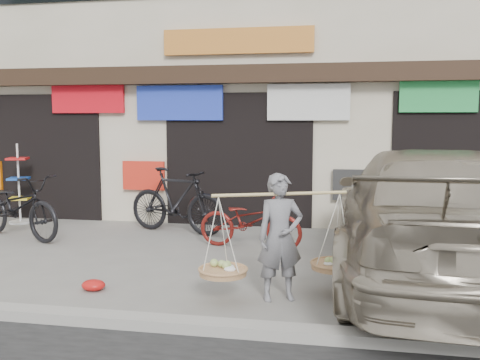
% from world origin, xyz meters
% --- Properties ---
extents(ground, '(70.00, 70.00, 0.00)m').
position_xyz_m(ground, '(0.00, 0.00, 0.00)').
color(ground, gray).
rests_on(ground, ground).
extents(kerb, '(70.00, 0.25, 0.12)m').
position_xyz_m(kerb, '(0.00, -2.00, 0.06)').
color(kerb, gray).
rests_on(kerb, ground).
extents(shophouse_block, '(14.00, 6.32, 7.00)m').
position_xyz_m(shophouse_block, '(-0.00, 6.42, 3.45)').
color(shophouse_block, beige).
rests_on(shophouse_block, ground).
extents(street_vendor, '(1.85, 1.07, 1.54)m').
position_xyz_m(street_vendor, '(1.34, -0.86, 0.70)').
color(street_vendor, slate).
rests_on(street_vendor, ground).
extents(bike_0, '(2.37, 1.58, 1.18)m').
position_xyz_m(bike_0, '(-3.74, 1.61, 0.59)').
color(bike_0, black).
rests_on(bike_0, ground).
extents(bike_1, '(2.17, 1.16, 1.25)m').
position_xyz_m(bike_1, '(-1.03, 2.56, 0.63)').
color(bike_1, black).
rests_on(bike_1, ground).
extents(bike_2, '(1.86, 0.86, 0.94)m').
position_xyz_m(bike_2, '(0.56, 1.62, 0.47)').
color(bike_2, '#601410').
rests_on(bike_2, ground).
extents(suv, '(2.68, 6.26, 1.80)m').
position_xyz_m(suv, '(3.26, 0.33, 0.90)').
color(suv, '#A29782').
rests_on(suv, ground).
extents(display_rack, '(0.50, 0.50, 1.67)m').
position_xyz_m(display_rack, '(-4.56, 2.91, 0.67)').
color(display_rack, silver).
rests_on(display_rack, ground).
extents(red_bag, '(0.31, 0.25, 0.14)m').
position_xyz_m(red_bag, '(-1.03, -0.97, 0.07)').
color(red_bag, red).
rests_on(red_bag, ground).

